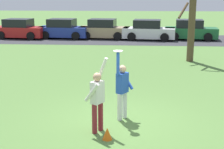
{
  "coord_description": "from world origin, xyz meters",
  "views": [
    {
      "loc": [
        0.41,
        -9.28,
        3.69
      ],
      "look_at": [
        -0.27,
        0.31,
        1.33
      ],
      "focal_mm": 53.83,
      "sensor_mm": 36.0,
      "label": 1
    }
  ],
  "objects_px": {
    "person_defender": "(97,97)",
    "parked_car_tan": "(104,30)",
    "parked_car_blue": "(63,29)",
    "frisbee_disc": "(118,51)",
    "field_cone_orange": "(107,134)",
    "parked_car_white": "(148,31)",
    "parked_car_green": "(190,30)",
    "bare_tree_tall": "(192,11)",
    "parked_car_red": "(20,29)",
    "person_catcher": "(122,87)"
  },
  "relations": [
    {
      "from": "person_defender",
      "to": "parked_car_tan",
      "type": "distance_m",
      "value": 18.97
    },
    {
      "from": "person_defender",
      "to": "parked_car_blue",
      "type": "height_order",
      "value": "person_defender"
    },
    {
      "from": "frisbee_disc",
      "to": "field_cone_orange",
      "type": "height_order",
      "value": "frisbee_disc"
    },
    {
      "from": "parked_car_white",
      "to": "field_cone_orange",
      "type": "relative_size",
      "value": 13.34
    },
    {
      "from": "parked_car_tan",
      "to": "parked_car_green",
      "type": "distance_m",
      "value": 6.99
    },
    {
      "from": "person_defender",
      "to": "parked_car_green",
      "type": "xyz_separation_m",
      "value": [
        5.37,
        18.81,
        -0.25
      ]
    },
    {
      "from": "parked_car_tan",
      "to": "frisbee_disc",
      "type": "bearing_deg",
      "value": -77.19
    },
    {
      "from": "person_defender",
      "to": "bare_tree_tall",
      "type": "bearing_deg",
      "value": 10.42
    },
    {
      "from": "frisbee_disc",
      "to": "parked_car_red",
      "type": "height_order",
      "value": "frisbee_disc"
    },
    {
      "from": "person_defender",
      "to": "frisbee_disc",
      "type": "distance_m",
      "value": 1.46
    },
    {
      "from": "frisbee_disc",
      "to": "parked_car_blue",
      "type": "xyz_separation_m",
      "value": [
        -5.46,
        18.03,
        -1.37
      ]
    },
    {
      "from": "person_defender",
      "to": "parked_car_red",
      "type": "distance_m",
      "value": 20.42
    },
    {
      "from": "frisbee_disc",
      "to": "parked_car_blue",
      "type": "relative_size",
      "value": 0.06
    },
    {
      "from": "person_catcher",
      "to": "parked_car_white",
      "type": "distance_m",
      "value": 17.49
    },
    {
      "from": "parked_car_white",
      "to": "person_defender",
      "type": "bearing_deg",
      "value": -90.1
    },
    {
      "from": "parked_car_tan",
      "to": "parked_car_red",
      "type": "bearing_deg",
      "value": -171.07
    },
    {
      "from": "frisbee_disc",
      "to": "parked_car_white",
      "type": "height_order",
      "value": "frisbee_disc"
    },
    {
      "from": "parked_car_red",
      "to": "parked_car_green",
      "type": "relative_size",
      "value": 1.0
    },
    {
      "from": "person_defender",
      "to": "bare_tree_tall",
      "type": "relative_size",
      "value": 0.39
    },
    {
      "from": "parked_car_white",
      "to": "bare_tree_tall",
      "type": "distance_m",
      "value": 8.95
    },
    {
      "from": "bare_tree_tall",
      "to": "field_cone_orange",
      "type": "xyz_separation_m",
      "value": [
        -3.64,
        -10.41,
        -2.57
      ]
    },
    {
      "from": "person_defender",
      "to": "parked_car_tan",
      "type": "xyz_separation_m",
      "value": [
        -1.62,
        18.9,
        -0.25
      ]
    },
    {
      "from": "person_defender",
      "to": "parked_car_blue",
      "type": "relative_size",
      "value": 0.48
    },
    {
      "from": "person_defender",
      "to": "parked_car_green",
      "type": "relative_size",
      "value": 0.48
    },
    {
      "from": "parked_car_blue",
      "to": "parked_car_tan",
      "type": "relative_size",
      "value": 1.0
    },
    {
      "from": "parked_car_tan",
      "to": "parked_car_green",
      "type": "bearing_deg",
      "value": 5.42
    },
    {
      "from": "person_catcher",
      "to": "parked_car_white",
      "type": "xyz_separation_m",
      "value": [
        1.38,
        17.43,
        -0.25
      ]
    },
    {
      "from": "person_catcher",
      "to": "parked_car_blue",
      "type": "xyz_separation_m",
      "value": [
        -5.57,
        17.84,
        -0.25
      ]
    },
    {
      "from": "parked_car_blue",
      "to": "field_cone_orange",
      "type": "relative_size",
      "value": 13.34
    },
    {
      "from": "frisbee_disc",
      "to": "parked_car_blue",
      "type": "bearing_deg",
      "value": 106.84
    },
    {
      "from": "person_defender",
      "to": "parked_car_blue",
      "type": "xyz_separation_m",
      "value": [
        -4.95,
        18.83,
        -0.25
      ]
    },
    {
      "from": "person_defender",
      "to": "parked_car_white",
      "type": "xyz_separation_m",
      "value": [
        2.0,
        18.43,
        -0.25
      ]
    },
    {
      "from": "parked_car_blue",
      "to": "parked_car_white",
      "type": "relative_size",
      "value": 1.0
    },
    {
      "from": "parked_car_green",
      "to": "bare_tree_tall",
      "type": "distance_m",
      "value": 9.23
    },
    {
      "from": "parked_car_blue",
      "to": "bare_tree_tall",
      "type": "bearing_deg",
      "value": -38.93
    },
    {
      "from": "parked_car_tan",
      "to": "parked_car_white",
      "type": "bearing_deg",
      "value": -1.31
    },
    {
      "from": "parked_car_red",
      "to": "field_cone_orange",
      "type": "bearing_deg",
      "value": -59.09
    },
    {
      "from": "parked_car_tan",
      "to": "parked_car_green",
      "type": "height_order",
      "value": "same"
    },
    {
      "from": "field_cone_orange",
      "to": "person_defender",
      "type": "bearing_deg",
      "value": 121.75
    },
    {
      "from": "frisbee_disc",
      "to": "bare_tree_tall",
      "type": "height_order",
      "value": "bare_tree_tall"
    },
    {
      "from": "bare_tree_tall",
      "to": "parked_car_red",
      "type": "bearing_deg",
      "value": 145.23
    },
    {
      "from": "frisbee_disc",
      "to": "parked_car_tan",
      "type": "xyz_separation_m",
      "value": [
        -2.13,
        18.09,
        -1.37
      ]
    },
    {
      "from": "parked_car_blue",
      "to": "bare_tree_tall",
      "type": "distance_m",
      "value": 12.75
    },
    {
      "from": "person_catcher",
      "to": "frisbee_disc",
      "type": "relative_size",
      "value": 7.86
    },
    {
      "from": "parked_car_blue",
      "to": "field_cone_orange",
      "type": "bearing_deg",
      "value": -68.67
    },
    {
      "from": "frisbee_disc",
      "to": "parked_car_green",
      "type": "distance_m",
      "value": 18.71
    },
    {
      "from": "bare_tree_tall",
      "to": "person_defender",
      "type": "bearing_deg",
      "value": -111.67
    },
    {
      "from": "parked_car_white",
      "to": "field_cone_orange",
      "type": "bearing_deg",
      "value": -89.03
    },
    {
      "from": "parked_car_white",
      "to": "frisbee_disc",
      "type": "bearing_deg",
      "value": -88.75
    },
    {
      "from": "parked_car_tan",
      "to": "person_catcher",
      "type": "bearing_deg",
      "value": -76.74
    }
  ]
}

